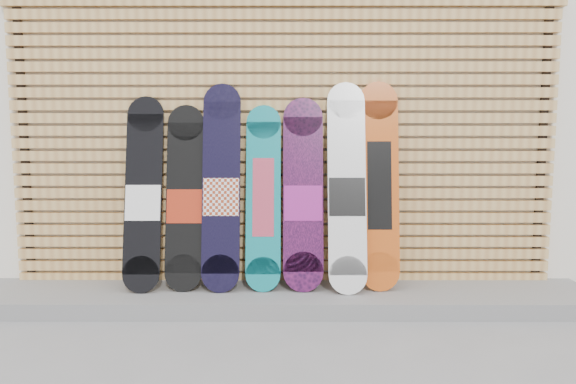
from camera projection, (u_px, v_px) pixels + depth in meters
The scene contains 11 objects.
ground at pixel (305, 340), 3.53m from camera, with size 80.00×80.00×0.00m, color gray.
building at pixel (339, 87), 6.79m from camera, with size 12.00×5.00×3.60m, color white.
concrete_step at pixel (283, 298), 4.20m from camera, with size 4.60×0.70×0.12m, color slate.
slat_wall at pixel (283, 143), 4.35m from camera, with size 4.26×0.08×2.29m.
snowboard_0 at pixel (143, 194), 4.19m from camera, with size 0.28×0.37×1.45m.
snowboard_1 at pixel (185, 198), 4.21m from camera, with size 0.28×0.33×1.38m.
snowboard_2 at pixel (221, 188), 4.19m from camera, with size 0.28×0.35×1.54m.
snowboard_3 at pixel (263, 197), 4.21m from camera, with size 0.26×0.33×1.38m.
snowboard_4 at pixel (303, 195), 4.20m from camera, with size 0.30×0.34×1.44m.
snowboard_5 at pixel (347, 188), 4.16m from camera, with size 0.28×0.40×1.55m.
snowboard_6 at pixel (379, 185), 4.21m from camera, with size 0.29×0.31×1.55m.
Camera 1 is at (-0.10, -3.39, 1.36)m, focal length 35.00 mm.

